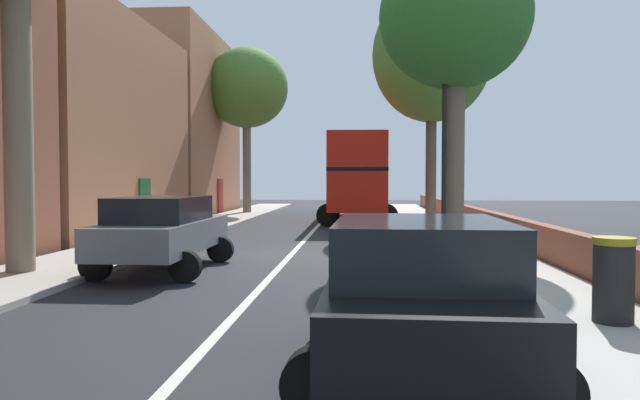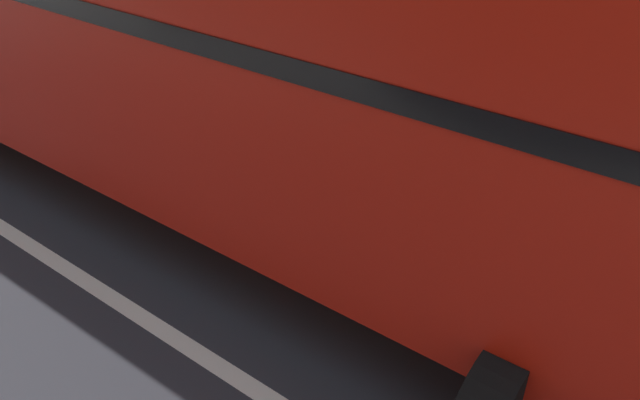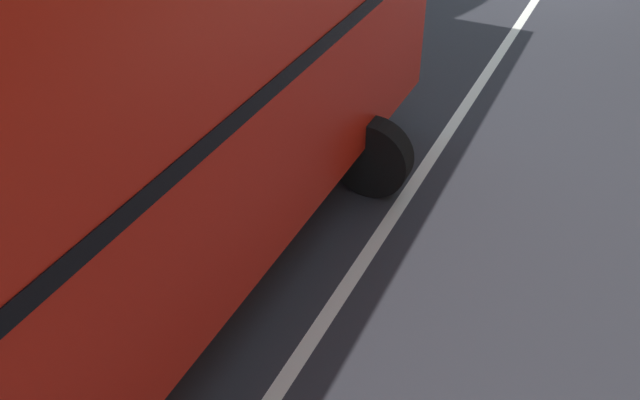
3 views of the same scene
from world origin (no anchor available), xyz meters
The scene contains 0 objects.
Camera 2 is at (-2.41, 8.53, 3.94)m, focal length 36.16 mm.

